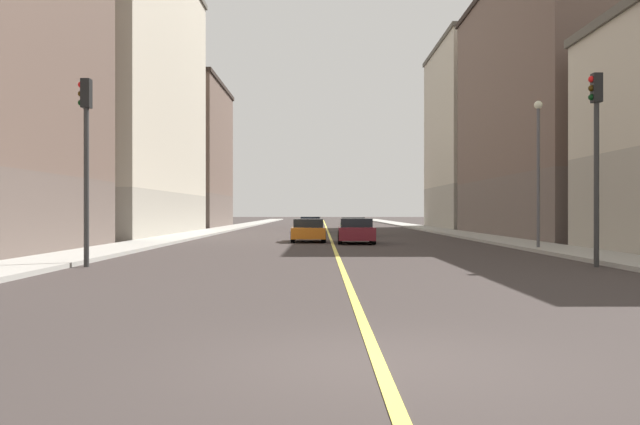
% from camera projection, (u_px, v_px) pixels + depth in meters
% --- Properties ---
extents(ground_plane, '(400.00, 400.00, 0.00)m').
position_uv_depth(ground_plane, '(377.00, 363.00, 7.71)').
color(ground_plane, '#352D2B').
rests_on(ground_plane, ground).
extents(sidewalk_left, '(2.66, 168.00, 0.15)m').
position_uv_depth(sidewalk_left, '(441.00, 231.00, 56.73)').
color(sidewalk_left, '#9E9B93').
rests_on(sidewalk_left, ground).
extents(sidewalk_right, '(2.66, 168.00, 0.15)m').
position_uv_depth(sidewalk_right, '(211.00, 231.00, 56.68)').
color(sidewalk_right, '#9E9B93').
rests_on(sidewalk_right, ground).
extents(lane_center_stripe, '(0.16, 154.00, 0.01)m').
position_uv_depth(lane_center_stripe, '(326.00, 232.00, 56.71)').
color(lane_center_stripe, '#E5D14C').
rests_on(lane_center_stripe, ground).
extents(building_left_mid, '(11.19, 24.16, 17.58)m').
position_uv_depth(building_left_mid, '(573.00, 106.00, 45.46)').
color(building_left_mid, brown).
rests_on(building_left_mid, ground).
extents(building_left_far, '(11.19, 17.13, 18.25)m').
position_uv_depth(building_left_far, '(490.00, 137.00, 67.33)').
color(building_left_far, '#9D9688').
rests_on(building_left_far, ground).
extents(building_right_midblock, '(11.19, 24.15, 20.30)m').
position_uv_depth(building_right_midblock, '(101.00, 95.00, 49.07)').
color(building_right_midblock, '#9D9688').
rests_on(building_right_midblock, ground).
extents(building_right_distant, '(11.19, 17.19, 15.21)m').
position_uv_depth(building_right_distant, '(170.00, 156.00, 71.63)').
color(building_right_distant, brown).
rests_on(building_right_distant, ground).
extents(traffic_light_left_near, '(0.40, 0.32, 6.01)m').
position_uv_depth(traffic_light_left_near, '(594.00, 142.00, 21.01)').
color(traffic_light_left_near, '#2D2D2D').
rests_on(traffic_light_left_near, ground).
extents(traffic_light_right_near, '(0.40, 0.32, 5.83)m').
position_uv_depth(traffic_light_right_near, '(84.00, 145.00, 20.97)').
color(traffic_light_right_near, '#2D2D2D').
rests_on(traffic_light_right_near, ground).
extents(street_lamp_left_near, '(0.36, 0.36, 6.43)m').
position_uv_depth(street_lamp_left_near, '(537.00, 157.00, 29.71)').
color(street_lamp_left_near, '#4C4C51').
rests_on(street_lamp_left_near, ground).
extents(car_blue, '(2.00, 4.39, 1.28)m').
position_uv_depth(car_blue, '(309.00, 225.00, 56.33)').
color(car_blue, '#23389E').
rests_on(car_blue, ground).
extents(car_green, '(1.91, 4.62, 1.30)m').
position_uv_depth(car_green, '(352.00, 226.00, 48.03)').
color(car_green, '#1E6B38').
rests_on(car_green, ground).
extents(car_maroon, '(2.02, 4.13, 1.35)m').
position_uv_depth(car_maroon, '(355.00, 231.00, 36.34)').
color(car_maroon, maroon).
rests_on(car_maroon, ground).
extents(car_orange, '(1.99, 4.28, 1.29)m').
position_uv_depth(car_orange, '(307.00, 231.00, 38.36)').
color(car_orange, orange).
rests_on(car_orange, ground).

